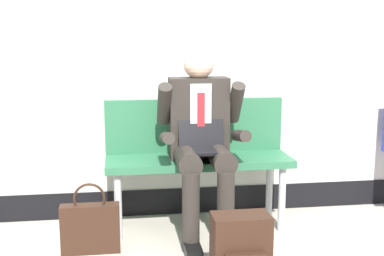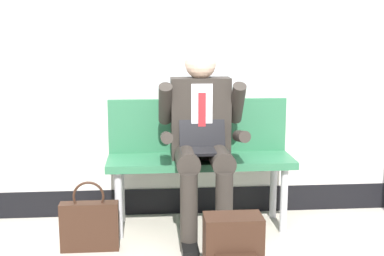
{
  "view_description": "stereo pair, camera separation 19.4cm",
  "coord_description": "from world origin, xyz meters",
  "px_view_note": "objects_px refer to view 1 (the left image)",
  "views": [
    {
      "loc": [
        -0.39,
        -3.09,
        1.36
      ],
      "look_at": [
        0.07,
        0.13,
        0.75
      ],
      "focal_mm": 48.22,
      "sensor_mm": 36.0,
      "label": 1
    },
    {
      "loc": [
        -0.19,
        -3.11,
        1.36
      ],
      "look_at": [
        0.07,
        0.13,
        0.75
      ],
      "focal_mm": 48.22,
      "sensor_mm": 36.0,
      "label": 2
    }
  ],
  "objects_px": {
    "handbag": "(90,227)",
    "person_seated": "(202,137)",
    "backpack": "(241,254)",
    "bench_with_person": "(197,150)"
  },
  "relations": [
    {
      "from": "backpack",
      "to": "handbag",
      "type": "relative_size",
      "value": 0.93
    },
    {
      "from": "person_seated",
      "to": "bench_with_person",
      "type": "bearing_deg",
      "value": 90.0
    },
    {
      "from": "handbag",
      "to": "person_seated",
      "type": "bearing_deg",
      "value": 15.5
    },
    {
      "from": "bench_with_person",
      "to": "person_seated",
      "type": "relative_size",
      "value": 1.02
    },
    {
      "from": "bench_with_person",
      "to": "handbag",
      "type": "distance_m",
      "value": 0.91
    },
    {
      "from": "handbag",
      "to": "backpack",
      "type": "bearing_deg",
      "value": -36.61
    },
    {
      "from": "bench_with_person",
      "to": "person_seated",
      "type": "bearing_deg",
      "value": -90.0
    },
    {
      "from": "person_seated",
      "to": "handbag",
      "type": "relative_size",
      "value": 2.8
    },
    {
      "from": "bench_with_person",
      "to": "handbag",
      "type": "height_order",
      "value": "bench_with_person"
    },
    {
      "from": "bench_with_person",
      "to": "backpack",
      "type": "height_order",
      "value": "bench_with_person"
    }
  ]
}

